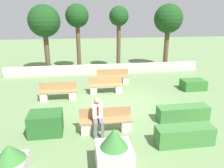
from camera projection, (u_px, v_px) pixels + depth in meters
The scene contains 17 objects.
ground_plane at pixel (119, 104), 10.67m from camera, with size 60.00×60.00×0.00m, color #6B8956.
perimeter_wall at pixel (105, 69), 16.06m from camera, with size 14.16×0.30×0.68m.
bench_front at pixel (106, 123), 8.15m from camera, with size 1.96×0.49×0.88m.
bench_left_side at pixel (106, 87), 12.13m from camera, with size 1.86×0.48×0.88m.
bench_right_side at pixel (113, 78), 13.74m from camera, with size 2.02×0.49×0.88m.
bench_back at pixel (58, 93), 11.16m from camera, with size 1.90×0.48×0.88m.
person_seated_man at pixel (98, 115), 7.85m from camera, with size 0.38×0.63×1.38m.
hedge_block_near_left at pixel (193, 85), 12.69m from camera, with size 1.32×0.89×0.58m.
hedge_block_near_right at pixel (184, 135), 7.35m from camera, with size 1.95×0.61×0.64m.
hedge_block_mid_left at pixel (183, 113), 9.03m from camera, with size 2.13×0.61×0.61m.
hedge_block_mid_right at pixel (46, 123), 7.97m from camera, with size 1.20×0.90×0.82m.
planter_corner_left at pixel (114, 152), 6.08m from camera, with size 1.01×1.01×1.28m.
planter_corner_right at pixel (10, 161), 5.78m from camera, with size 0.82×0.82×1.00m.
tree_leftmost at pixel (44, 22), 15.47m from camera, with size 2.27×2.27×4.87m.
tree_center_left at pixel (77, 18), 15.98m from camera, with size 1.71×1.71×4.94m.
tree_center_right at pixel (119, 19), 16.24m from camera, with size 1.46×1.46×4.78m.
tree_rightmost at pixel (168, 20), 16.83m from camera, with size 2.21×2.21×4.97m.
Camera 1 is at (-1.81, -9.68, 4.23)m, focal length 35.00 mm.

